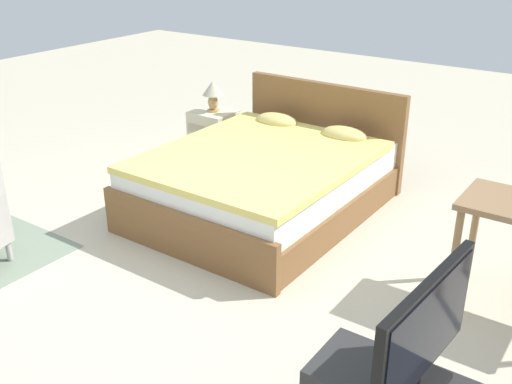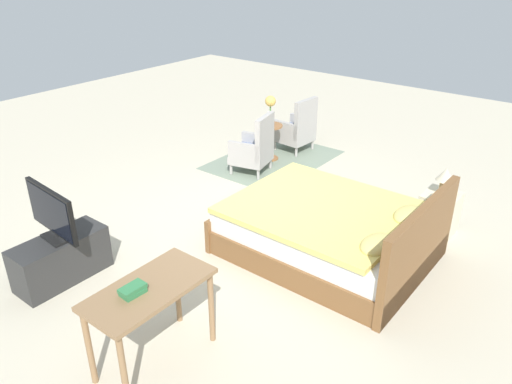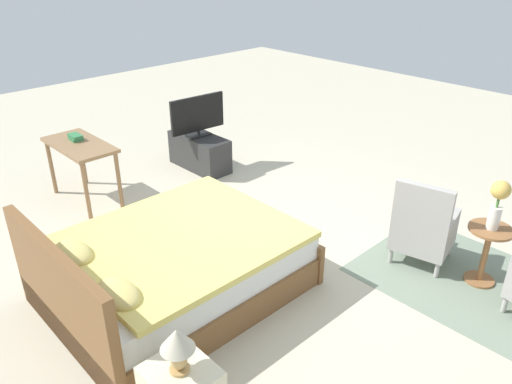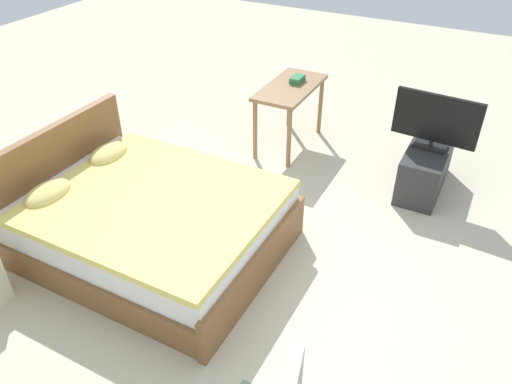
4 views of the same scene
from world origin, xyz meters
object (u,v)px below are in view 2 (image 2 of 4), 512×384
flower_vase (270,107)px  nightstand (439,213)px  book_stack (133,290)px  tv_flatscreen (52,213)px  vanity_desk (150,298)px  bed (330,232)px  tv_stand (61,259)px  table_lamp (445,178)px  armchair_by_window_right (254,149)px  side_table (270,138)px  armchair_by_window_left (297,129)px

flower_vase → nightstand: flower_vase is taller
flower_vase → book_stack: bearing=23.6°
tv_flatscreen → vanity_desk: size_ratio=0.80×
bed → tv_stand: 2.89m
flower_vase → book_stack: flower_vase is taller
table_lamp → armchair_by_window_right: bearing=-91.3°
bed → nightstand: (-1.23, 0.78, -0.04)m
side_table → book_stack: size_ratio=2.87×
flower_vase → book_stack: (4.31, 1.88, -0.08)m
book_stack → vanity_desk: bearing=169.3°
side_table → tv_flatscreen: 4.02m
armchair_by_window_left → armchair_by_window_right: same height
armchair_by_window_right → armchair_by_window_left: bearing=179.9°
armchair_by_window_left → tv_flatscreen: 4.60m
armchair_by_window_left → tv_flatscreen: tv_flatscreen is taller
nightstand → vanity_desk: (3.54, -1.11, 0.38)m
side_table → vanity_desk: vanity_desk is taller
flower_vase → vanity_desk: size_ratio=0.46×
flower_vase → vanity_desk: bearing=24.6°
tv_flatscreen → table_lamp: bearing=140.6°
flower_vase → tv_flatscreen: 4.00m
tv_flatscreen → book_stack: (0.32, 1.62, 0.02)m
tv_stand → vanity_desk: (0.19, 1.65, 0.40)m
tv_stand → tv_flatscreen: (0.00, -0.00, 0.54)m
side_table → flower_vase: (0.00, 0.00, 0.51)m
armchair_by_window_left → side_table: 0.60m
nightstand → armchair_by_window_left: bearing=-113.2°
side_table → flower_vase: bearing=26.6°
nightstand → table_lamp: size_ratio=1.59×
armchair_by_window_left → armchair_by_window_right: 1.17m
side_table → tv_stand: (3.99, 0.26, -0.13)m
tv_flatscreen → armchair_by_window_right: bearing=-177.8°
armchair_by_window_left → nightstand: 3.14m
armchair_by_window_right → vanity_desk: (3.60, 1.78, 0.26)m
armchair_by_window_right → flower_vase: 0.77m
bed → tv_stand: bearing=-42.9°
tv_stand → side_table: bearing=-176.2°
bed → table_lamp: 1.52m
bed → nightstand: 1.46m
vanity_desk → book_stack: book_stack is taller
flower_vase → nightstand: size_ratio=0.91×
table_lamp → tv_stand: (3.35, -2.75, -0.50)m
armchair_by_window_left → armchair_by_window_right: size_ratio=1.00×
side_table → tv_stand: bearing=3.8°
flower_vase → vanity_desk: 4.60m
tv_stand → nightstand: bearing=140.6°
tv_flatscreen → book_stack: bearing=78.9°
armchair_by_window_left → vanity_desk: bearing=20.4°
tv_flatscreen → vanity_desk: 1.66m
tv_stand → tv_flatscreen: size_ratio=1.15×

